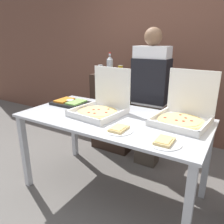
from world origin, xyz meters
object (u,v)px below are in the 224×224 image
Objects in this scene: pizza_box_far_right at (183,114)px; paper_plate_front_right at (164,142)px; soda_can_silver at (101,69)px; soda_bottle at (110,65)px; paper_plate_front_center at (119,129)px; pizza_box_near_right at (101,106)px; person_server_vest at (150,93)px; veggie_tray at (70,103)px; soda_can_colored at (120,70)px.

pizza_box_far_right reaches higher than paper_plate_front_right.
soda_can_silver is (-1.34, 0.65, 0.24)m from pizza_box_far_right.
paper_plate_front_right is at bearing -44.91° from soda_bottle.
paper_plate_front_center is at bearing -50.30° from soda_can_silver.
pizza_box_near_right reaches higher than soda_can_silver.
person_server_vest is (-0.12, 0.99, 0.09)m from paper_plate_front_center.
veggie_tray reaches higher than paper_plate_front_center.
paper_plate_front_right is 1.32m from veggie_tray.
pizza_box_far_right is 1.27m from veggie_tray.
paper_plate_front_right is at bearing -84.83° from pizza_box_far_right.
soda_can_colored is at bearing 76.15° from veggie_tray.
pizza_box_near_right reaches higher than paper_plate_front_right.
soda_can_colored is 0.07× the size of person_server_vest.
pizza_box_near_right reaches higher than soda_can_colored.
soda_can_silver is at bearing -160.04° from soda_bottle.
pizza_box_near_right is at bearing -63.44° from soda_bottle.
paper_plate_front_center is 0.94m from veggie_tray.
pizza_box_far_right is 2.13× the size of paper_plate_front_center.
pizza_box_far_right is 1.43m from soda_bottle.
soda_bottle is 0.17× the size of person_server_vest.
soda_can_silver reaches higher than veggie_tray.
soda_can_colored is at bearing 113.59° from pizza_box_near_right.
soda_can_colored is at bearing 130.58° from paper_plate_front_right.
soda_can_colored is (-1.06, 1.23, 0.31)m from paper_plate_front_right.
soda_bottle is at bearing 155.67° from pizza_box_far_right.
pizza_box_far_right reaches higher than soda_can_colored.
pizza_box_near_right is 2.00× the size of paper_plate_front_right.
soda_can_silver is at bearing -9.67° from person_server_vest.
paper_plate_front_right is (0.40, -0.03, -0.00)m from paper_plate_front_center.
veggie_tray is at bearing 39.84° from person_server_vest.
person_server_vest reaches higher than paper_plate_front_right.
pizza_box_far_right reaches higher than paper_plate_front_center.
soda_can_silver is at bearing 129.70° from paper_plate_front_center.
pizza_box_far_right reaches higher than veggie_tray.
pizza_box_near_right is 0.98m from soda_can_colored.
person_server_vest is at bearing 97.15° from paper_plate_front_center.
soda_can_silver is at bearing -165.60° from soda_can_colored.
paper_plate_front_right is at bearing 117.11° from person_server_vest.
soda_can_silver reaches higher than paper_plate_front_center.
soda_bottle is 0.17m from soda_can_colored.
pizza_box_far_right reaches higher than pizza_box_near_right.
soda_bottle reaches higher than veggie_tray.
paper_plate_front_right is 0.88× the size of soda_bottle.
pizza_box_far_right reaches higher than soda_can_silver.
pizza_box_near_right is 0.79m from pizza_box_far_right.
pizza_box_far_right is 1.51m from soda_can_silver.
soda_can_silver is at bearing 139.05° from paper_plate_front_right.
soda_can_colored is (-0.29, 0.91, 0.24)m from pizza_box_near_right.
veggie_tray is at bearing -169.90° from pizza_box_far_right.
soda_bottle is (-1.21, 0.70, 0.30)m from pizza_box_far_right.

